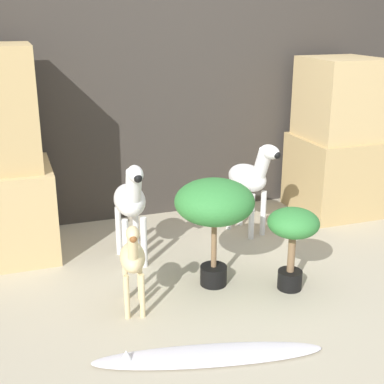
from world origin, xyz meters
name	(u,v)px	position (x,y,z in m)	size (l,w,h in m)	color
ground_plane	(258,311)	(0.00, 0.00, 0.00)	(14.00, 14.00, 0.00)	#B2A88E
wall_back	(168,76)	(0.00, 1.67, 1.10)	(6.40, 0.08, 2.20)	#38332D
rock_pillar_left	(3,166)	(-1.26, 1.23, 0.62)	(0.59, 0.64, 1.39)	tan
rock_pillar_right	(336,142)	(1.26, 1.23, 0.59)	(0.59, 0.64, 1.24)	tan
zebra_right	(251,178)	(0.41, 1.02, 0.43)	(0.30, 0.49, 0.71)	white
zebra_left	(131,201)	(-0.52, 0.82, 0.43)	(0.20, 0.48, 0.71)	white
giraffe_figurine	(133,258)	(-0.65, 0.23, 0.32)	(0.19, 0.40, 0.56)	beige
potted_palm_front	(215,206)	(-0.12, 0.37, 0.51)	(0.47, 0.47, 0.66)	black
potted_palm_back	(293,232)	(0.29, 0.17, 0.37)	(0.30, 0.30, 0.50)	black
surfboard	(207,355)	(-0.42, -0.30, 0.02)	(1.13, 0.43, 0.07)	silver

